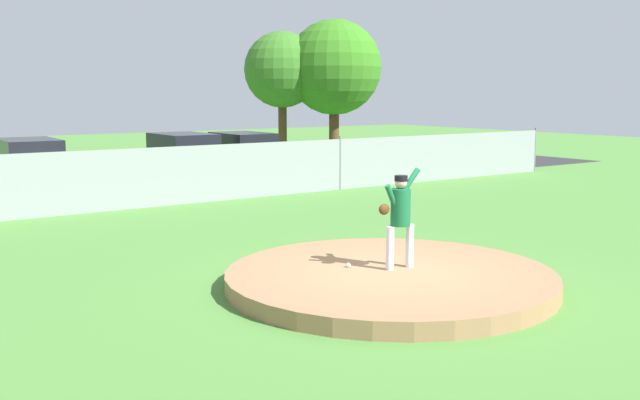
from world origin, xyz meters
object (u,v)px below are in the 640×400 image
parked_car_slate (184,160)px  parked_car_charcoal (243,156)px  pitcher_youth (400,212)px  baseball (348,265)px  parked_car_white (30,168)px

parked_car_slate → parked_car_charcoal: bearing=9.8°
pitcher_youth → parked_car_charcoal: size_ratio=0.36×
baseball → pitcher_youth: bearing=-40.2°
parked_car_slate → pitcher_youth: bearing=-100.7°
pitcher_youth → parked_car_white: (-2.27, 14.45, -0.38)m
parked_car_slate → parked_car_white: (-4.95, 0.24, -0.00)m
parked_car_white → pitcher_youth: bearing=-81.1°
pitcher_youth → parked_car_white: pitcher_youth is taller
parked_car_slate → parked_car_charcoal: size_ratio=1.01×
baseball → parked_car_slate: bearing=76.4°
parked_car_slate → parked_car_white: parked_car_slate is taller
pitcher_youth → baseball: 1.21m
parked_car_slate → parked_car_charcoal: parked_car_slate is taller
baseball → parked_car_charcoal: parked_car_charcoal is taller
baseball → parked_car_white: bearing=96.7°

